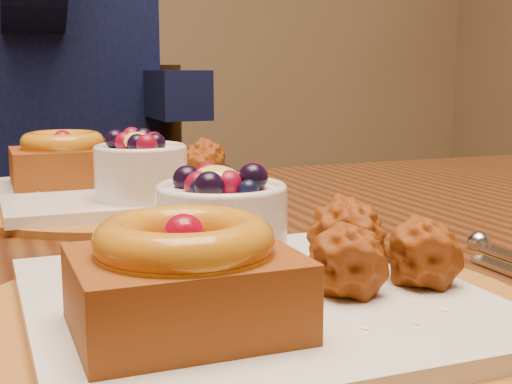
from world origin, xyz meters
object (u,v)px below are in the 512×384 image
Objects in this scene: place_setting_near at (246,277)px; place_setting_far at (119,180)px; dining_table at (170,324)px; chair_far at (70,268)px; diner at (28,20)px.

place_setting_far reaches higher than place_setting_near.
chair_far is at bearing 89.88° from dining_table.
chair_far is 0.50m from diner.
diner is (-0.05, 0.66, 0.23)m from place_setting_far.
place_setting_near is 1.11m from diner.
diner is (-0.05, 1.08, 0.23)m from place_setting_near.
place_setting_near reaches higher than dining_table.
place_setting_near is 0.40× the size of diner.
place_setting_near is (-0.00, -0.21, 0.11)m from dining_table.
place_setting_near is 1.00× the size of place_setting_far.
place_setting_far is 0.67m from chair_far.
place_setting_near is 0.43m from place_setting_far.
place_setting_far is 0.41× the size of chair_far.
chair_far is (0.00, 0.83, -0.17)m from dining_table.
diner reaches higher than dining_table.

